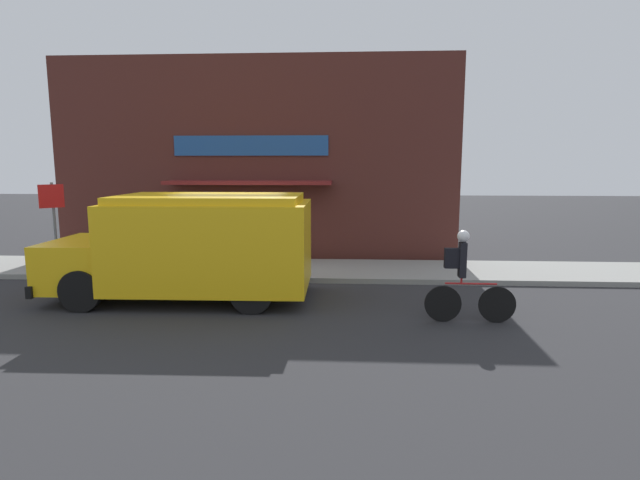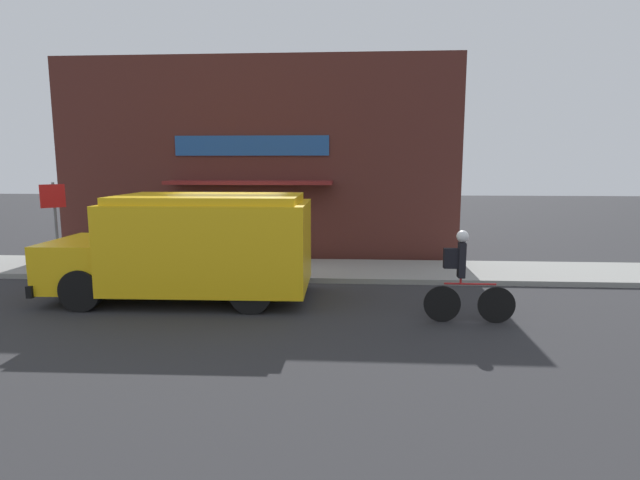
# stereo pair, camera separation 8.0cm
# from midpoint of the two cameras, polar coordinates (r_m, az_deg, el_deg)

# --- Properties ---
(ground_plane) EXTENTS (70.00, 70.00, 0.00)m
(ground_plane) POSITION_cam_midpoint_polar(r_m,az_deg,el_deg) (12.45, -9.97, -4.79)
(ground_plane) COLOR #2B2B2D
(sidewalk) EXTENTS (28.00, 2.49, 0.13)m
(sidewalk) POSITION_cam_midpoint_polar(r_m,az_deg,el_deg) (13.62, -8.80, -3.32)
(sidewalk) COLOR gray
(sidewalk) RESTS_ON ground_plane
(storefront) EXTENTS (12.01, 1.11, 5.98)m
(storefront) POSITION_cam_midpoint_polar(r_m,az_deg,el_deg) (14.93, -7.76, 8.99)
(storefront) COLOR #4C231E
(storefront) RESTS_ON ground_plane
(school_bus) EXTENTS (5.48, 2.77, 2.24)m
(school_bus) POSITION_cam_midpoint_polar(r_m,az_deg,el_deg) (10.89, -14.44, -0.64)
(school_bus) COLOR yellow
(school_bus) RESTS_ON ground_plane
(cyclist) EXTENTS (1.65, 0.22, 1.70)m
(cyclist) POSITION_cam_midpoint_polar(r_m,az_deg,el_deg) (9.42, 15.94, -4.20)
(cyclist) COLOR black
(cyclist) RESTS_ON ground_plane
(stop_sign_post) EXTENTS (0.45, 0.45, 2.28)m
(stop_sign_post) POSITION_cam_midpoint_polar(r_m,az_deg,el_deg) (14.64, -28.34, 2.88)
(stop_sign_post) COLOR slate
(stop_sign_post) RESTS_ON sidewalk
(trash_bin) EXTENTS (0.46, 0.46, 0.89)m
(trash_bin) POSITION_cam_midpoint_polar(r_m,az_deg,el_deg) (13.92, -12.63, -1.02)
(trash_bin) COLOR #38383D
(trash_bin) RESTS_ON sidewalk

